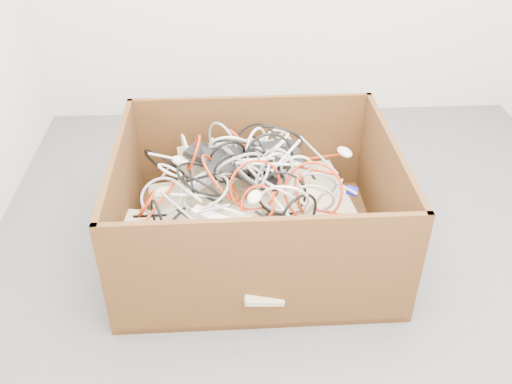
{
  "coord_description": "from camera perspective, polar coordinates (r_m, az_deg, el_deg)",
  "views": [
    {
      "loc": [
        -0.36,
        -1.86,
        1.71
      ],
      "look_at": [
        -0.25,
        0.14,
        0.3
      ],
      "focal_mm": 39.2,
      "sensor_mm": 36.0,
      "label": 1
    }
  ],
  "objects": [
    {
      "name": "cardboard_box",
      "position": [
        2.52,
        -0.34,
        -3.26
      ],
      "size": [
        1.18,
        0.98,
        0.55
      ],
      "color": "#381F0E",
      "rests_on": "ground"
    },
    {
      "name": "cable_tangle",
      "position": [
        2.39,
        -1.6,
        2.05
      ],
      "size": [
        1.05,
        0.82,
        0.44
      ],
      "color": "gray",
      "rests_on": "keyboard_pile"
    },
    {
      "name": "mice_scatter",
      "position": [
        2.39,
        -2.31,
        0.73
      ],
      "size": [
        0.93,
        0.54,
        0.18
      ],
      "color": "beige",
      "rests_on": "keyboard_pile"
    },
    {
      "name": "keyboard_pile",
      "position": [
        2.46,
        -0.47,
        -0.55
      ],
      "size": [
        1.16,
        0.91,
        0.33
      ],
      "color": "beige",
      "rests_on": "cardboard_box"
    },
    {
      "name": "ground",
      "position": [
        2.55,
        5.79,
        -7.11
      ],
      "size": [
        3.0,
        3.0,
        0.0
      ],
      "primitive_type": "plane",
      "color": "#515154",
      "rests_on": "ground"
    },
    {
      "name": "power_strip_left",
      "position": [
        2.46,
        -4.26,
        1.92
      ],
      "size": [
        0.26,
        0.18,
        0.11
      ],
      "primitive_type": "cube",
      "rotation": [
        0.14,
        -0.26,
        0.5
      ],
      "color": "white",
      "rests_on": "keyboard_pile"
    },
    {
      "name": "power_strip_right",
      "position": [
        2.18,
        -3.29,
        -3.31
      ],
      "size": [
        0.27,
        0.17,
        0.09
      ],
      "primitive_type": "cube",
      "rotation": [
        -0.1,
        0.17,
        -0.47
      ],
      "color": "white",
      "rests_on": "keyboard_pile"
    },
    {
      "name": "vga_plug",
      "position": [
        2.4,
        9.77,
        0.1
      ],
      "size": [
        0.06,
        0.06,
        0.03
      ],
      "primitive_type": "cube",
      "rotation": [
        0.09,
        0.14,
        -0.37
      ],
      "color": "#0D11CB",
      "rests_on": "keyboard_pile"
    }
  ]
}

